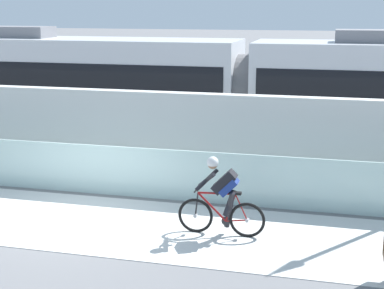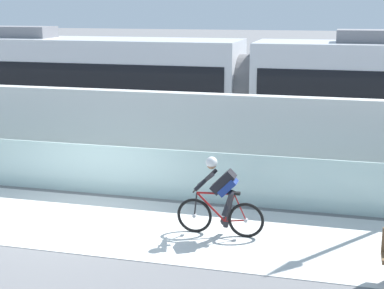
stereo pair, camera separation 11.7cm
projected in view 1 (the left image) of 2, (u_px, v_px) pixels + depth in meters
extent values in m
plane|color=slate|center=(72.00, 221.00, 12.46)|extent=(200.00, 200.00, 0.00)
cube|color=silver|center=(72.00, 220.00, 12.46)|extent=(32.00, 3.20, 0.01)
cube|color=silver|center=(104.00, 170.00, 14.06)|extent=(32.00, 0.05, 1.22)
cube|color=silver|center=(129.00, 133.00, 15.64)|extent=(32.00, 0.36, 2.29)
cube|color=#595654|center=(158.00, 152.00, 18.24)|extent=(32.00, 0.08, 0.01)
cube|color=#595654|center=(170.00, 142.00, 19.60)|extent=(32.00, 0.08, 0.01)
cube|color=silver|center=(73.00, 86.00, 19.22)|extent=(11.00, 2.50, 3.10)
cube|color=black|center=(73.00, 75.00, 19.13)|extent=(10.56, 2.54, 1.04)
cube|color=#14724C|center=(75.00, 126.00, 19.53)|extent=(10.78, 2.53, 0.28)
cube|color=slate|center=(16.00, 32.00, 19.28)|extent=(2.40, 1.10, 0.36)
cube|color=#232326|center=(176.00, 137.00, 18.74)|extent=(1.40, 1.88, 0.20)
cylinder|color=black|center=(170.00, 144.00, 18.08)|extent=(0.60, 0.10, 0.60)
cylinder|color=black|center=(182.00, 134.00, 19.43)|extent=(0.60, 0.10, 0.60)
cube|color=slate|center=(379.00, 36.00, 16.56)|extent=(2.40, 1.10, 0.36)
cube|color=#232326|center=(318.00, 145.00, 17.68)|extent=(1.40, 1.88, 0.20)
cylinder|color=black|center=(317.00, 152.00, 17.02)|extent=(0.60, 0.10, 0.60)
cylinder|color=black|center=(318.00, 142.00, 18.37)|extent=(0.60, 0.10, 0.60)
cylinder|color=#59595B|center=(246.00, 92.00, 17.85)|extent=(0.60, 2.30, 2.30)
torus|color=black|center=(195.00, 216.00, 11.73)|extent=(0.72, 0.06, 0.72)
cylinder|color=#99999E|center=(195.00, 216.00, 11.73)|extent=(0.07, 0.10, 0.07)
torus|color=black|center=(247.00, 220.00, 11.48)|extent=(0.72, 0.06, 0.72)
cylinder|color=#99999E|center=(247.00, 220.00, 11.48)|extent=(0.07, 0.10, 0.07)
cylinder|color=maroon|center=(212.00, 207.00, 11.60)|extent=(0.60, 0.04, 0.58)
cylinder|color=maroon|center=(231.00, 208.00, 11.51)|extent=(0.22, 0.04, 0.59)
cylinder|color=maroon|center=(216.00, 193.00, 11.51)|extent=(0.76, 0.04, 0.07)
cylinder|color=maroon|center=(236.00, 221.00, 11.54)|extent=(0.43, 0.03, 0.09)
cylinder|color=maroon|center=(241.00, 207.00, 11.45)|extent=(0.27, 0.02, 0.53)
cylinder|color=black|center=(197.00, 204.00, 11.67)|extent=(0.08, 0.03, 0.49)
cube|color=black|center=(235.00, 193.00, 11.41)|extent=(0.24, 0.10, 0.05)
cylinder|color=black|center=(198.00, 188.00, 11.58)|extent=(0.03, 0.58, 0.03)
cylinder|color=#262628|center=(226.00, 221.00, 11.60)|extent=(0.18, 0.02, 0.18)
cube|color=black|center=(224.00, 182.00, 11.42)|extent=(0.50, 0.28, 0.51)
cube|color=navy|center=(229.00, 187.00, 11.41)|extent=(0.38, 0.30, 0.38)
sphere|color=#997051|center=(213.00, 164.00, 11.39)|extent=(0.20, 0.20, 0.20)
sphere|color=silver|center=(213.00, 162.00, 11.38)|extent=(0.23, 0.23, 0.23)
cylinder|color=black|center=(207.00, 180.00, 11.50)|extent=(0.44, 0.41, 0.41)
cylinder|color=black|center=(207.00, 180.00, 11.50)|extent=(0.44, 0.41, 0.41)
cylinder|color=black|center=(230.00, 210.00, 11.52)|extent=(0.29, 0.33, 0.80)
cylinder|color=black|center=(230.00, 203.00, 11.49)|extent=(0.29, 0.33, 0.54)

